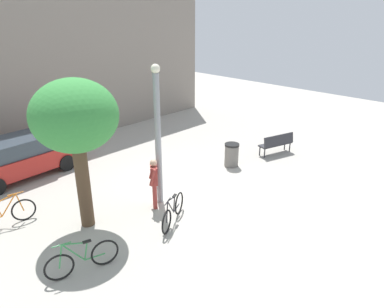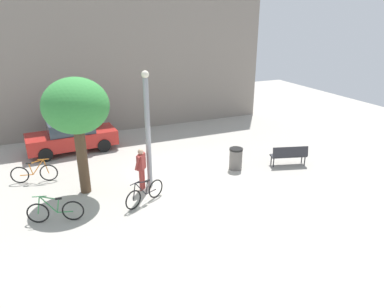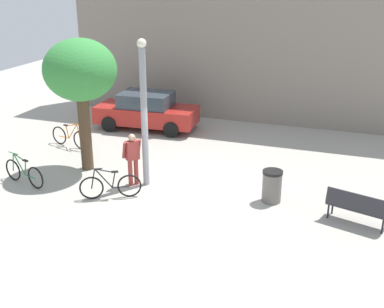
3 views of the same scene
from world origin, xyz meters
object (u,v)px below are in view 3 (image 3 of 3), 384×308
parked_car_red (146,111)px  bicycle_green (24,173)px  bicycle_orange (70,137)px  park_bench (357,206)px  bicycle_black (110,186)px  trash_bin (272,186)px  person_by_lamppost (133,156)px  lamppost (144,111)px  plaza_tree (80,72)px

parked_car_red → bicycle_green: bearing=-100.9°
bicycle_orange → parked_car_red: parked_car_red is taller
park_bench → bicycle_black: (-6.87, -0.72, -0.16)m
bicycle_green → trash_bin: bearing=10.4°
trash_bin → park_bench: bearing=-15.1°
person_by_lamppost → trash_bin: (4.29, 0.27, -0.48)m
person_by_lamppost → parked_car_red: (-1.98, 5.39, -0.19)m
lamppost → parked_car_red: 5.95m
lamppost → bicycle_black: 2.43m
lamppost → bicycle_green: size_ratio=2.56×
lamppost → bicycle_green: bearing=-160.5°
person_by_lamppost → parked_car_red: size_ratio=0.39×
park_bench → bicycle_green: 9.91m
lamppost → person_by_lamppost: 1.48m
lamppost → bicycle_orange: lamppost is taller
person_by_lamppost → park_bench: bearing=-3.2°
bicycle_orange → trash_bin: bicycle_orange is taller
trash_bin → plaza_tree: bearing=176.3°
plaza_tree → lamppost: bearing=-12.1°
bicycle_black → bicycle_green: same height
lamppost → park_bench: 6.56m
trash_bin → bicycle_orange: bearing=165.5°
person_by_lamppost → bicycle_green: size_ratio=0.95×
person_by_lamppost → bicycle_green: person_by_lamppost is taller
bicycle_black → trash_bin: bicycle_black is taller
person_by_lamppost → bicycle_black: size_ratio=1.02×
parked_car_red → trash_bin: 8.10m
bicycle_orange → parked_car_red: (1.80, 3.04, 0.39)m
bicycle_black → parked_car_red: parked_car_red is taller
lamppost → parked_car_red: size_ratio=1.05×
person_by_lamppost → park_bench: size_ratio=1.00×
person_by_lamppost → parked_car_red: bearing=110.2°
lamppost → person_by_lamppost: bearing=-155.8°
bicycle_green → trash_bin: size_ratio=1.84×
park_bench → bicycle_black: size_ratio=1.02×
bicycle_black → parked_car_red: bearing=105.2°
bicycle_black → parked_car_red: 6.73m
trash_bin → parked_car_red: bearing=140.7°
plaza_tree → trash_bin: bearing=-3.7°
park_bench → person_by_lamppost: bearing=176.8°
lamppost → person_by_lamppost: (-0.37, -0.16, -1.42)m
lamppost → trash_bin: (3.92, 0.10, -1.90)m
bicycle_black → trash_bin: size_ratio=1.71×
plaza_tree → bicycle_black: (1.82, -1.77, -2.90)m
person_by_lamppost → plaza_tree: 3.17m
trash_bin → bicycle_black: bearing=-163.2°
park_bench → bicycle_orange: bearing=165.4°
bicycle_black → plaza_tree: bearing=135.8°
lamppost → plaza_tree: bearing=167.9°
park_bench → plaza_tree: bearing=173.1°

